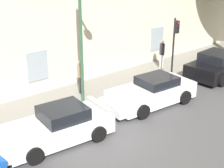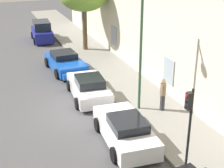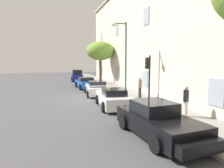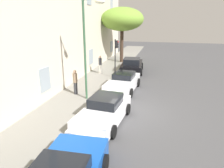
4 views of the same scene
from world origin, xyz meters
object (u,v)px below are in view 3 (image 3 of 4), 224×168
sportscar_yellow_flank (96,89)px  traffic_light (148,74)px  hatchback_parked (77,76)px  pedestrian_strolling (140,87)px  street_lamp (122,47)px  sportscar_red_lead (87,83)px  pedestrian_admiring (186,101)px  sportscar_white_middle (112,98)px  tree_far_end (100,51)px  sportscar_tail_end (160,123)px

sportscar_yellow_flank → traffic_light: (8.35, 1.26, 1.92)m
hatchback_parked → pedestrian_strolling: (16.92, 3.23, 0.22)m
hatchback_parked → street_lamp: size_ratio=0.62×
sportscar_red_lead → pedestrian_admiring: bearing=12.9°
pedestrian_admiring → pedestrian_strolling: bearing=-179.5°
sportscar_yellow_flank → sportscar_white_middle: size_ratio=0.99×
tree_far_end → pedestrian_strolling: size_ratio=3.32×
sportscar_white_middle → sportscar_tail_end: size_ratio=0.95×
sportscar_yellow_flank → tree_far_end: (-8.96, 2.60, 4.02)m
sportscar_red_lead → sportscar_yellow_flank: size_ratio=1.00×
sportscar_red_lead → traffic_light: 13.23m
sportscar_white_middle → street_lamp: 4.84m
pedestrian_admiring → sportscar_red_lead: bearing=-167.1°
sportscar_tail_end → pedestrian_strolling: 8.51m
tree_far_end → pedestrian_strolling: bearing=2.1°
tree_far_end → traffic_light: (17.31, -1.34, -2.10)m
pedestrian_admiring → sportscar_yellow_flank: bearing=-161.8°
sportscar_red_lead → pedestrian_strolling: size_ratio=2.68×
traffic_light → street_lamp: size_ratio=0.55×
street_lamp → pedestrian_strolling: size_ratio=3.62×
traffic_light → pedestrian_admiring: size_ratio=1.97×
hatchback_parked → pedestrian_strolling: pedestrian_strolling is taller
tree_far_end → street_lamp: size_ratio=0.92×
street_lamp → pedestrian_admiring: size_ratio=3.62×
sportscar_tail_end → pedestrian_admiring: pedestrian_admiring is taller
traffic_light → tree_far_end: bearing=175.6°
traffic_light → pedestrian_strolling: bearing=160.1°
sportscar_yellow_flank → street_lamp: size_ratio=0.74×
sportscar_white_middle → tree_far_end: 14.98m
pedestrian_admiring → sportscar_white_middle: bearing=-143.9°
pedestrian_admiring → sportscar_tail_end: bearing=-54.7°
sportscar_yellow_flank → tree_far_end: 10.16m
sportscar_white_middle → pedestrian_admiring: 5.22m
sportscar_tail_end → traffic_light: traffic_light is taller
pedestrian_strolling → sportscar_red_lead: bearing=-158.5°
street_lamp → sportscar_white_middle: bearing=-32.3°
hatchback_parked → sportscar_tail_end: bearing=1.0°
sportscar_tail_end → hatchback_parked: 24.95m
traffic_light → sportscar_white_middle: bearing=-158.4°
pedestrian_admiring → pedestrian_strolling: size_ratio=1.00×
sportscar_white_middle → tree_far_end: (-14.20, 2.57, 4.02)m
sportscar_white_middle → sportscar_yellow_flank: bearing=-179.6°
sportscar_red_lead → sportscar_tail_end: (16.12, 0.40, 0.07)m
sportscar_red_lead → hatchback_parked: size_ratio=1.20×
sportscar_red_lead → sportscar_tail_end: sportscar_tail_end is taller
sportscar_yellow_flank → pedestrian_admiring: (9.44, 3.10, 0.47)m
sportscar_white_middle → hatchback_parked: 18.74m
pedestrian_admiring → tree_far_end: bearing=-178.4°
sportscar_yellow_flank → sportscar_white_middle: (5.24, 0.03, 0.01)m
hatchback_parked → street_lamp: (16.28, 1.77, 3.63)m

